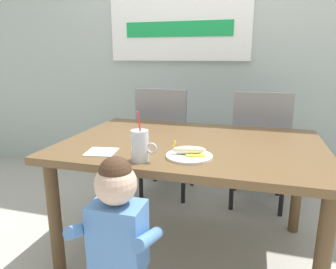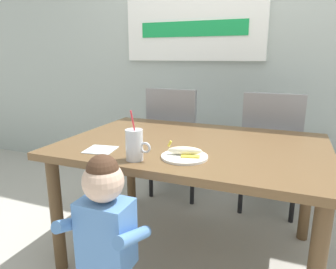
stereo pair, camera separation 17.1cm
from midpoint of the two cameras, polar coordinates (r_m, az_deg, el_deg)
The scene contains 10 objects.
ground_plane at distance 2.10m, azimuth 6.79°, elevation -20.92°, with size 24.00×24.00×0.00m, color #B7B2A8.
back_wall at distance 2.94m, azimuth 14.31°, elevation 18.61°, with size 6.40×0.17×2.90m.
dining_table at distance 1.81m, azimuth 7.39°, elevation -4.12°, with size 1.48×1.02×0.73m.
dining_chair_left at distance 2.62m, azimuth 3.29°, elevation -0.43°, with size 0.44×0.44×0.96m.
dining_chair_right at distance 2.49m, azimuth 20.52°, elevation -2.14°, with size 0.44×0.44×0.96m.
toddler_standing at distance 1.34m, azimuth -7.86°, elevation -16.63°, with size 0.33×0.24×0.84m.
milk_cup at distance 1.46m, azimuth -2.91°, elevation -2.31°, with size 0.13×0.09×0.25m.
snack_plate at distance 1.51m, azimuth 6.35°, elevation -4.19°, with size 0.23×0.23×0.01m, color white.
peeled_banana at distance 1.52m, azimuth 6.46°, elevation -3.12°, with size 0.18×0.12×0.07m.
paper_napkin at distance 1.65m, azimuth -9.59°, elevation -2.86°, with size 0.15×0.15×0.00m, color silver.
Camera 2 is at (0.50, -1.64, 1.21)m, focal length 32.73 mm.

